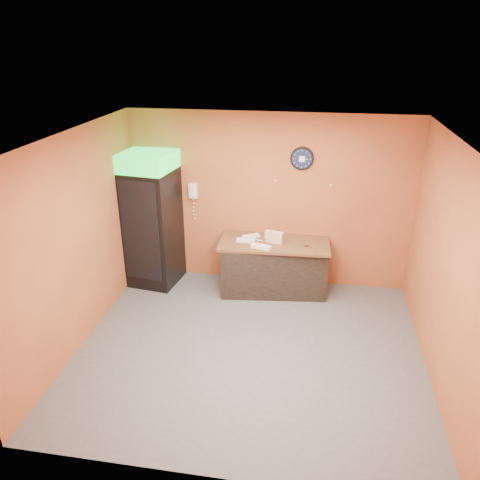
# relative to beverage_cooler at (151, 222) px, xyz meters

# --- Properties ---
(floor) EXTENTS (4.50, 4.50, 0.00)m
(floor) POSITION_rel_beverage_cooler_xyz_m (1.84, -1.60, -1.07)
(floor) COLOR #47474C
(floor) RESTS_ON ground
(back_wall) EXTENTS (4.50, 0.02, 2.80)m
(back_wall) POSITION_rel_beverage_cooler_xyz_m (1.84, 0.40, 0.33)
(back_wall) COLOR #AD5B30
(back_wall) RESTS_ON floor
(left_wall) EXTENTS (0.02, 4.00, 2.80)m
(left_wall) POSITION_rel_beverage_cooler_xyz_m (-0.41, -1.60, 0.33)
(left_wall) COLOR #AD5B30
(left_wall) RESTS_ON floor
(right_wall) EXTENTS (0.02, 4.00, 2.80)m
(right_wall) POSITION_rel_beverage_cooler_xyz_m (4.09, -1.60, 0.33)
(right_wall) COLOR #AD5B30
(right_wall) RESTS_ON floor
(ceiling) EXTENTS (4.50, 4.00, 0.02)m
(ceiling) POSITION_rel_beverage_cooler_xyz_m (1.84, -1.60, 1.73)
(ceiling) COLOR white
(ceiling) RESTS_ON back_wall
(beverage_cooler) EXTENTS (0.87, 0.87, 2.20)m
(beverage_cooler) POSITION_rel_beverage_cooler_xyz_m (0.00, 0.00, 0.00)
(beverage_cooler) COLOR black
(beverage_cooler) RESTS_ON floor
(prep_counter) EXTENTS (1.71, 0.91, 0.82)m
(prep_counter) POSITION_rel_beverage_cooler_xyz_m (1.99, 0.03, -0.66)
(prep_counter) COLOR black
(prep_counter) RESTS_ON floor
(wall_clock) EXTENTS (0.35, 0.06, 0.35)m
(wall_clock) POSITION_rel_beverage_cooler_xyz_m (2.34, 0.37, 1.05)
(wall_clock) COLOR black
(wall_clock) RESTS_ON back_wall
(wall_phone) EXTENTS (0.13, 0.11, 0.24)m
(wall_phone) POSITION_rel_beverage_cooler_xyz_m (0.62, 0.35, 0.45)
(wall_phone) COLOR white
(wall_phone) RESTS_ON back_wall
(butcher_paper) EXTENTS (1.75, 0.88, 0.04)m
(butcher_paper) POSITION_rel_beverage_cooler_xyz_m (1.99, 0.03, -0.23)
(butcher_paper) COLOR brown
(butcher_paper) RESTS_ON prep_counter
(sub_roll_stack) EXTENTS (0.29, 0.17, 0.18)m
(sub_roll_stack) POSITION_rel_beverage_cooler_xyz_m (1.98, 0.02, -0.13)
(sub_roll_stack) COLOR beige
(sub_roll_stack) RESTS_ON butcher_paper
(wrapped_sandwich_left) EXTENTS (0.29, 0.12, 0.04)m
(wrapped_sandwich_left) POSITION_rel_beverage_cooler_xyz_m (1.54, -0.03, -0.19)
(wrapped_sandwich_left) COLOR silver
(wrapped_sandwich_left) RESTS_ON butcher_paper
(wrapped_sandwich_mid) EXTENTS (0.33, 0.20, 0.04)m
(wrapped_sandwich_mid) POSITION_rel_beverage_cooler_xyz_m (1.81, -0.23, -0.19)
(wrapped_sandwich_mid) COLOR silver
(wrapped_sandwich_mid) RESTS_ON butcher_paper
(wrapped_sandwich_right) EXTENTS (0.30, 0.25, 0.04)m
(wrapped_sandwich_right) POSITION_rel_beverage_cooler_xyz_m (1.60, 0.14, -0.19)
(wrapped_sandwich_right) COLOR silver
(wrapped_sandwich_right) RESTS_ON butcher_paper
(kitchen_tool) EXTENTS (0.06, 0.06, 0.06)m
(kitchen_tool) POSITION_rel_beverage_cooler_xyz_m (1.84, 0.03, -0.18)
(kitchen_tool) COLOR silver
(kitchen_tool) RESTS_ON butcher_paper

